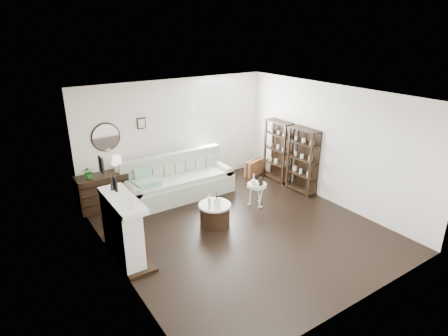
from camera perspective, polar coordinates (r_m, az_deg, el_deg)
room at (r=9.65m, az=-3.31°, el=7.23°), size 5.50×5.50×5.50m
fireplace at (r=6.82m, az=-15.13°, el=-9.22°), size 0.50×1.40×1.84m
shelf_unit_far at (r=9.89m, az=8.22°, el=2.59°), size 0.30×0.80×1.60m
shelf_unit_near at (r=9.28m, az=11.90°, el=1.11°), size 0.30×0.80×1.60m
sofa at (r=9.05m, az=-7.05°, el=-2.29°), size 2.61×0.90×1.02m
quilt at (r=8.52m, az=-11.84°, el=-2.23°), size 0.60×0.51×0.14m
suitcase at (r=10.33m, az=4.59°, el=0.07°), size 0.66×0.37×0.42m
dresser at (r=8.84m, az=-17.73°, el=-3.36°), size 1.18×0.51×0.79m
table_lamp at (r=8.71m, az=-16.00°, el=0.64°), size 0.29×0.29×0.38m
potted_plant at (r=8.53m, az=-19.91°, el=-0.60°), size 0.28×0.25×0.29m
drum_table at (r=7.77m, az=-1.41°, el=-7.06°), size 0.67×0.67×0.46m
pedestal_table at (r=8.48m, az=5.01°, el=-2.72°), size 0.44×0.44×0.53m
eiffel_drum at (r=7.69m, az=-1.15°, el=-4.58°), size 0.13×0.13×0.21m
bottle_drum at (r=7.46m, az=-2.21°, el=-5.09°), size 0.07×0.07×0.29m
card_frame_drum at (r=7.47m, az=-1.04°, el=-5.43°), size 0.16×0.09×0.20m
eiffel_ped at (r=8.50m, az=5.38°, el=-1.62°), size 0.14×0.14×0.20m
flask_ped at (r=8.38m, az=4.55°, el=-1.71°), size 0.14×0.14×0.26m
card_frame_ped at (r=8.36m, az=5.63°, el=-2.08°), size 0.15×0.09×0.19m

